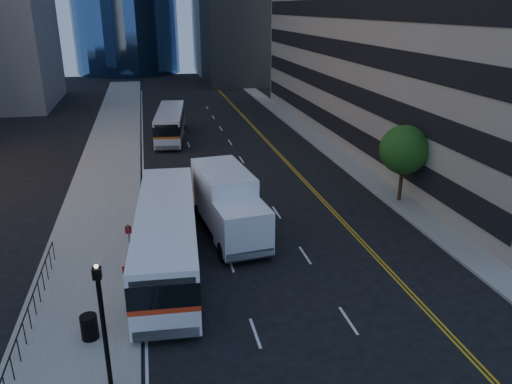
% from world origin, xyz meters
% --- Properties ---
extents(ground, '(160.00, 160.00, 0.00)m').
position_xyz_m(ground, '(0.00, 0.00, 0.00)').
color(ground, black).
rests_on(ground, ground).
extents(sidewalk_west, '(5.00, 90.00, 0.15)m').
position_xyz_m(sidewalk_west, '(-10.50, 25.00, 0.07)').
color(sidewalk_west, gray).
rests_on(sidewalk_west, ground).
extents(sidewalk_east, '(2.00, 90.00, 0.15)m').
position_xyz_m(sidewalk_east, '(9.00, 25.00, 0.07)').
color(sidewalk_east, gray).
rests_on(sidewalk_east, ground).
extents(parking_garage, '(30.00, 50.00, 25.00)m').
position_xyz_m(parking_garage, '(25.00, 23.00, 12.50)').
color(parking_garage, '#9E9384').
rests_on(parking_garage, ground).
extents(street_tree, '(3.20, 3.20, 5.10)m').
position_xyz_m(street_tree, '(9.00, 8.00, 3.64)').
color(street_tree, '#332114').
rests_on(street_tree, sidewalk_east).
extents(lamp_post, '(0.28, 0.28, 4.56)m').
position_xyz_m(lamp_post, '(-9.00, -6.00, 2.72)').
color(lamp_post, black).
rests_on(lamp_post, sidewalk_west).
extents(bus_front, '(3.58, 12.81, 3.26)m').
position_xyz_m(bus_front, '(-6.60, 2.15, 1.78)').
color(bus_front, white).
rests_on(bus_front, ground).
extents(bus_rear, '(3.64, 11.19, 2.83)m').
position_xyz_m(bus_rear, '(-4.98, 28.77, 1.55)').
color(bus_rear, silver).
rests_on(bus_rear, ground).
extents(box_truck, '(3.47, 7.90, 3.66)m').
position_xyz_m(box_truck, '(-3.02, 5.37, 1.93)').
color(box_truck, white).
rests_on(box_truck, ground).
extents(trash_can, '(0.87, 0.87, 1.00)m').
position_xyz_m(trash_can, '(-9.92, -3.11, 0.65)').
color(trash_can, black).
rests_on(trash_can, sidewalk_west).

